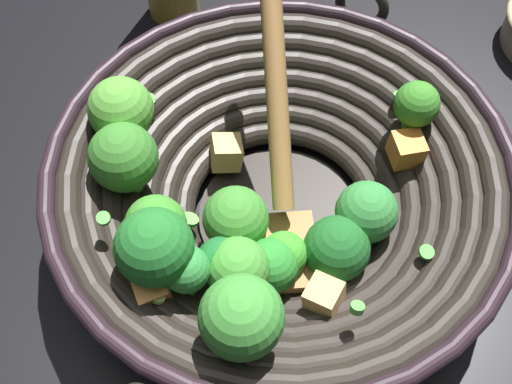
{
  "coord_description": "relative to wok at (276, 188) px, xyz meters",
  "views": [
    {
      "loc": [
        0.15,
        0.26,
        0.51
      ],
      "look_at": [
        0.01,
        -0.02,
        0.03
      ],
      "focal_mm": 44.82,
      "sensor_mm": 36.0,
      "label": 1
    }
  ],
  "objects": [
    {
      "name": "ground_plane",
      "position": [
        -0.01,
        -0.0,
        -0.06
      ],
      "size": [
        4.0,
        4.0,
        0.0
      ],
      "primitive_type": "plane",
      "color": "black"
    },
    {
      "name": "wok",
      "position": [
        0.0,
        0.0,
        0.0
      ],
      "size": [
        0.39,
        0.39,
        0.2
      ],
      "color": "black",
      "rests_on": "ground"
    }
  ]
}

